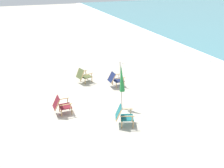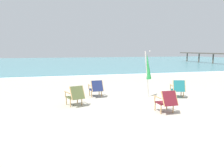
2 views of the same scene
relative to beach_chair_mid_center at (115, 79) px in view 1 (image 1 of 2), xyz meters
The scene contains 6 objects.
ground_plane 2.36m from the beach_chair_mid_center, 46.88° to the right, with size 80.00×80.00×0.00m, color #B7AF9E.
beach_chair_mid_center is the anchor object (origin of this frame).
beach_chair_front_left 3.64m from the beach_chair_mid_center, 59.74° to the right, with size 0.60×0.75×0.79m.
beach_chair_back_right 1.77m from the beach_chair_mid_center, 127.81° to the right, with size 0.76×0.87×0.80m.
beach_chair_back_left 3.72m from the beach_chair_mid_center, 17.03° to the right, with size 0.77×0.85×0.81m.
umbrella_furled_green 2.53m from the beach_chair_mid_center, 15.33° to the right, with size 0.37×0.26×2.12m.
Camera 1 is at (9.99, -2.94, 5.50)m, focal length 42.00 mm.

